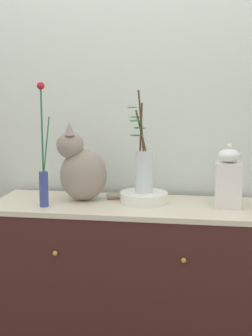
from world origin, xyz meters
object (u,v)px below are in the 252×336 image
at_px(vase_slim_green, 43,173).
at_px(vase_glass_clear, 143,167).
at_px(bowl_porcelain, 144,197).
at_px(jar_lidded_porcelain, 228,179).
at_px(sideboard, 126,285).
at_px(cat_sitting, 81,169).

bearing_deg(vase_slim_green, vase_glass_clear, 17.77).
height_order(bowl_porcelain, vase_glass_clear, vase_glass_clear).
xyz_separation_m(vase_slim_green, vase_glass_clear, (0.47, 0.15, 0.02)).
bearing_deg(jar_lidded_porcelain, bowl_porcelain, 177.07).
bearing_deg(sideboard, vase_slim_green, -163.67).
distance_m(sideboard, jar_lidded_porcelain, 0.75).
xyz_separation_m(sideboard, bowl_porcelain, (0.08, 0.04, 0.45)).
distance_m(vase_glass_clear, jar_lidded_porcelain, 0.42).
distance_m(sideboard, vase_glass_clear, 0.61).
distance_m(cat_sitting, bowl_porcelain, 0.35).
bearing_deg(jar_lidded_porcelain, vase_glass_clear, 177.49).
height_order(bowl_porcelain, jar_lidded_porcelain, jar_lidded_porcelain).
bearing_deg(jar_lidded_porcelain, cat_sitting, 178.36).
xyz_separation_m(sideboard, cat_sitting, (-0.23, 0.04, 0.59)).
bearing_deg(cat_sitting, jar_lidded_porcelain, -1.64).
height_order(cat_sitting, bowl_porcelain, cat_sitting).
bearing_deg(vase_glass_clear, bowl_porcelain, 49.57).
height_order(vase_slim_green, vase_glass_clear, vase_slim_green).
relative_size(cat_sitting, vase_slim_green, 0.75).
distance_m(cat_sitting, vase_glass_clear, 0.32).
distance_m(bowl_porcelain, vase_glass_clear, 0.15).
bearing_deg(vase_slim_green, sideboard, 16.33).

